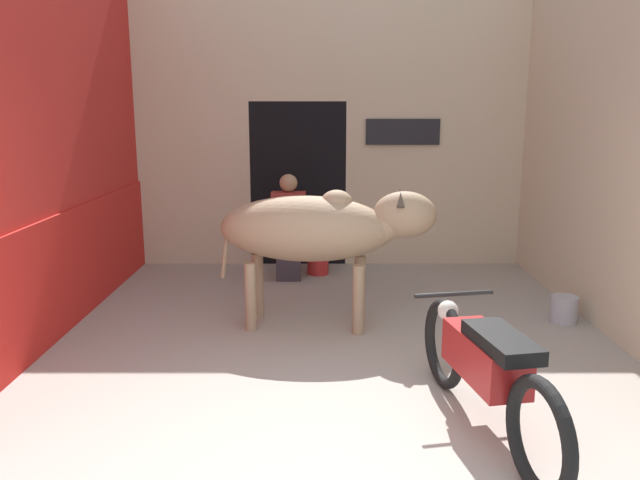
# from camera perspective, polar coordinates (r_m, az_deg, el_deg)

# --- Properties ---
(wall_left_shopfront) EXTENTS (0.25, 4.99, 3.95)m
(wall_left_shopfront) POSITION_cam_1_polar(r_m,az_deg,el_deg) (6.11, -24.34, 9.70)
(wall_left_shopfront) COLOR red
(wall_left_shopfront) RESTS_ON ground_plane
(wall_back_with_doorway) EXTENTS (5.00, 0.93, 3.95)m
(wall_back_with_doorway) POSITION_cam_1_polar(r_m,az_deg,el_deg) (8.36, -0.37, 9.34)
(wall_back_with_doorway) COLOR beige
(wall_back_with_doorway) RESTS_ON ground_plane
(wall_right_with_door) EXTENTS (0.22, 4.99, 3.95)m
(wall_right_with_door) POSITION_cam_1_polar(r_m,az_deg,el_deg) (6.19, 26.18, 9.92)
(wall_right_with_door) COLOR beige
(wall_right_with_door) RESTS_ON ground_plane
(cow) EXTENTS (2.04, 0.80, 1.33)m
(cow) POSITION_cam_1_polar(r_m,az_deg,el_deg) (5.78, -0.26, 1.02)
(cow) COLOR tan
(cow) RESTS_ON ground_plane
(motorcycle_near) EXTENTS (0.61, 2.01, 0.77)m
(motorcycle_near) POSITION_cam_1_polar(r_m,az_deg,el_deg) (4.15, 14.58, -11.08)
(motorcycle_near) COLOR black
(motorcycle_near) RESTS_ON ground_plane
(shopkeeper_seated) EXTENTS (0.41, 0.34, 1.27)m
(shopkeeper_seated) POSITION_cam_1_polar(r_m,az_deg,el_deg) (7.53, -3.14, 1.49)
(shopkeeper_seated) COLOR #3D3842
(shopkeeper_seated) RESTS_ON ground_plane
(plastic_stool) EXTENTS (0.38, 0.38, 0.48)m
(plastic_stool) POSITION_cam_1_polar(r_m,az_deg,el_deg) (7.79, -0.45, -1.29)
(plastic_stool) COLOR red
(plastic_stool) RESTS_ON ground_plane
(bucket) EXTENTS (0.26, 0.26, 0.26)m
(bucket) POSITION_cam_1_polar(r_m,az_deg,el_deg) (6.53, 21.16, -5.88)
(bucket) COLOR #A8A8B2
(bucket) RESTS_ON ground_plane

